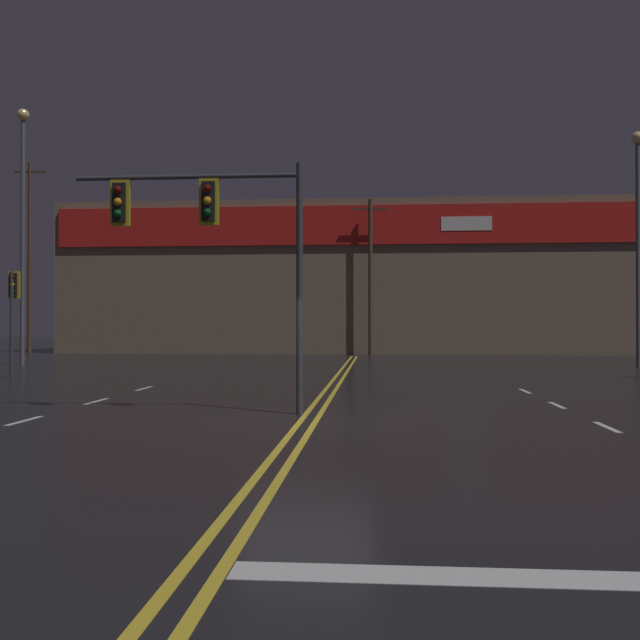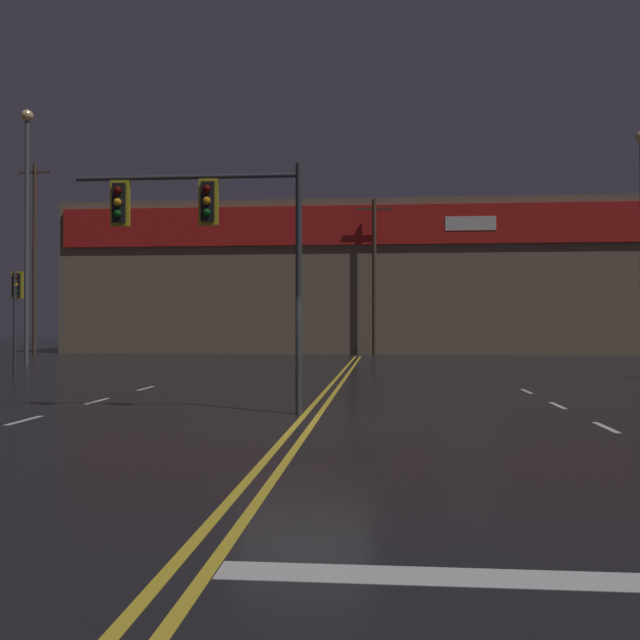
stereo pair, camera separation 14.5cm
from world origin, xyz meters
name	(u,v)px [view 1 (the left image)]	position (x,y,z in m)	size (l,w,h in m)	color
ground_plane	(306,424)	(0.00, 0.00, 0.00)	(200.00, 200.00, 0.00)	black
road_markings	(366,439)	(1.16, -1.70, 0.00)	(16.48, 60.00, 0.01)	gold
traffic_signal_median	(205,223)	(-2.30, 1.43, 4.05)	(4.92, 0.36, 5.30)	#38383D
traffic_signal_corner_northwest	(13,299)	(-11.78, 11.34, 2.83)	(0.42, 0.36, 3.85)	#38383D
streetlight_near_left	(23,207)	(-15.14, 18.55, 7.42)	(0.56, 0.56, 12.01)	#59595E
streetlight_median_approach	(638,219)	(13.14, 19.70, 6.69)	(0.56, 0.56, 10.65)	#59595E
building_backdrop	(358,281)	(0.00, 37.69, 5.11)	(40.48, 10.23, 10.18)	#7A6651
utility_pole_row	(333,266)	(-1.40, 31.89, 5.67)	(45.57, 0.26, 12.65)	#4C3828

